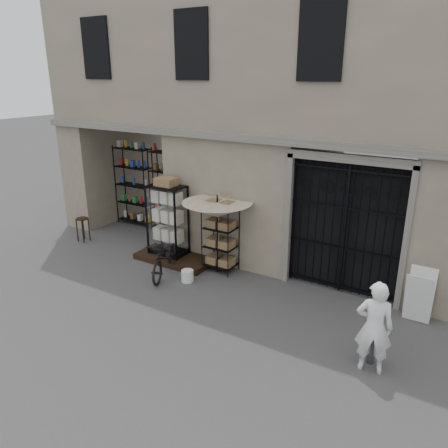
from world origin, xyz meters
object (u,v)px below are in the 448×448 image
Objects in this scene: wooden_stool at (83,229)px; shopkeeper at (369,369)px; wire_rack at (220,239)px; easel_sign at (419,296)px; bicycle at (166,274)px; white_bucket at (187,276)px; market_umbrella at (217,206)px; steel_bollard at (372,344)px; display_cabinet at (167,224)px.

wooden_stool reaches higher than shopkeeper.
shopkeeper is at bearing -10.77° from wooden_stool.
wire_rack reaches higher than easel_sign.
bicycle reaches higher than shopkeeper.
white_bucket is 4.13m from wooden_stool.
bicycle is 1.07× the size of shopkeeper.
market_umbrella is (-0.01, -0.11, 0.86)m from wire_rack.
shopkeeper is 1.54× the size of easel_sign.
market_umbrella is at bearing 157.68° from steel_bollard.
display_cabinet is at bearing -159.09° from wire_rack.
bicycle is (0.53, -0.79, -0.96)m from display_cabinet.
bicycle reaches higher than wooden_stool.
easel_sign reaches higher than bicycle.
wire_rack is at bearing 69.40° from white_bucket.
easel_sign is at bearing 76.40° from steel_bollard.
steel_bollard is at bearing 8.06° from display_cabinet.
easel_sign is at bearing -10.90° from bicycle.
easel_sign is (4.50, 0.03, -0.29)m from wire_rack.
market_umbrella is 4.66m from easel_sign.
wire_rack reaches higher than steel_bollard.
wire_rack is at bearing 4.65° from wooden_stool.
wooden_stool is at bearing -23.04° from shopkeeper.
display_cabinet is 1.67m from white_bucket.
bicycle is 3.48m from wooden_stool.
bicycle is (-1.01, -0.88, -0.82)m from wire_rack.
display_cabinet is 1.17× the size of wire_rack.
market_umbrella is 4.61m from wooden_stool.
white_bucket is at bearing 168.80° from steel_bollard.
bicycle is at bearing -8.71° from wooden_stool.
wire_rack reaches higher than white_bucket.
easel_sign reaches higher than wooden_stool.
easel_sign is (4.84, 0.95, 0.40)m from white_bucket.
white_bucket is at bearing -9.74° from display_cabinet.
wooden_stool is 8.93m from easel_sign.
display_cabinet is at bearing 179.11° from market_umbrella.
wire_rack reaches higher than wooden_stool.
shopkeeper is at bearing -32.49° from bicycle.
shopkeeper is at bearing -13.53° from white_bucket.
wooden_stool reaches higher than white_bucket.
easel_sign is at bearing 1.83° from market_umbrella.
market_umbrella is at bearing 17.53° from bicycle.
market_umbrella is 1.47× the size of shopkeeper.
wooden_stool is (-4.41, -0.25, -1.32)m from market_umbrella.
wire_rack is at bearing 20.96° from bicycle.
steel_bollard is (4.07, -1.67, -1.32)m from market_umbrella.
wire_rack is 4.46m from wooden_stool.
wire_rack is 1.05× the size of shopkeeper.
market_umbrella is 3.21× the size of steel_bollard.
white_bucket is 0.39× the size of steel_bollard.
white_bucket is (1.19, -0.82, -0.83)m from display_cabinet.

